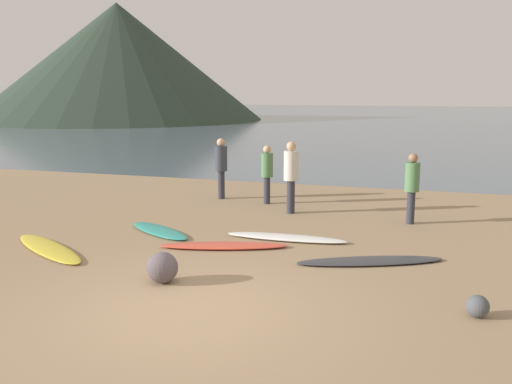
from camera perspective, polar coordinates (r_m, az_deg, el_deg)
name	(u,v)px	position (r m, az deg, el deg)	size (l,w,h in m)	color
ground_plane	(324,194)	(17.18, 6.97, -0.16)	(120.00, 120.00, 0.20)	#997C5B
ocean_water	(406,117)	(67.64, 15.17, 7.44)	(140.00, 100.00, 0.01)	slate
headland_hill	(119,62)	(61.53, -13.93, 12.84)	(30.11, 30.11, 12.01)	#28382B
surfboard_0	(49,248)	(11.39, -20.54, -5.43)	(2.65, 0.58, 0.08)	yellow
surfboard_1	(159,231)	(12.17, -9.90, -3.93)	(1.99, 0.57, 0.08)	teal
surfboard_2	(224,246)	(10.85, -3.32, -5.51)	(2.48, 0.51, 0.09)	#D84C38
surfboard_3	(286,238)	(11.42, 3.13, -4.69)	(2.53, 0.48, 0.10)	white
surfboard_4	(370,261)	(10.13, 11.66, -6.94)	(2.66, 0.55, 0.07)	#333338
person_0	(412,182)	(13.09, 15.74, 0.95)	(0.33, 0.33, 1.63)	#2D2D38
person_1	(267,170)	(14.88, 1.14, 2.32)	(0.32, 0.32, 1.58)	#2D2D38
person_2	(221,163)	(15.61, -3.61, 2.96)	(0.35, 0.35, 1.71)	#2D2D38
person_3	(291,171)	(13.72, 3.62, 2.14)	(0.36, 0.36, 1.79)	#2D2D38
beach_rock_near	(478,306)	(8.18, 21.82, -10.85)	(0.31, 0.31, 0.31)	#494C51
beach_rock_far	(162,268)	(8.99, -9.60, -7.66)	(0.50, 0.50, 0.50)	#564C51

